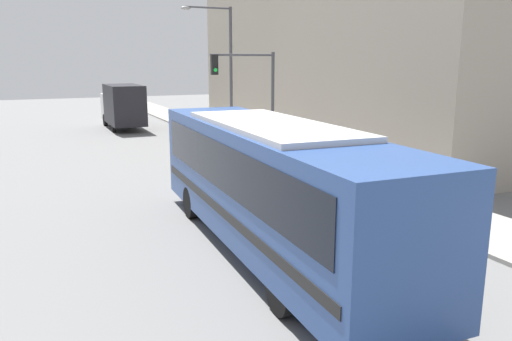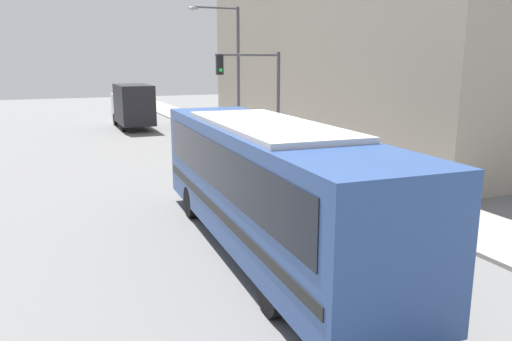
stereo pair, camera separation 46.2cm
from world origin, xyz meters
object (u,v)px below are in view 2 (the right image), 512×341
Objects in this scene: parking_meter at (271,141)px; street_lamp at (232,63)px; city_bus at (266,178)px; delivery_truck at (132,105)px; fire_hydrant at (323,168)px; traffic_light_pole at (257,86)px.

street_lamp is at bearing 91.58° from parking_meter.
city_bus is at bearing -107.48° from street_lamp.
delivery_truck is 0.86× the size of street_lamp.
fire_hydrant is 0.66× the size of parking_meter.
city_bus is 2.24× the size of traffic_light_pole.
city_bus reaches higher than fire_hydrant.
traffic_light_pole is (4.42, 10.98, 1.73)m from city_bus.
city_bus reaches higher than parking_meter.
delivery_truck is 10.86m from street_lamp.
city_bus is at bearing -91.98° from delivery_truck.
delivery_truck is 20.39m from fire_hydrant.
traffic_light_pole reaches higher than delivery_truck.
traffic_light_pole is at bearing -154.27° from parking_meter.
street_lamp is (-0.15, 5.25, 3.82)m from parking_meter.
fire_hydrant is (4.50, -19.85, -1.22)m from delivery_truck.
traffic_light_pole is at bearing 101.96° from fire_hydrant.
delivery_truck is 5.65× the size of parking_meter.
parking_meter is (4.50, -14.73, -0.80)m from delivery_truck.
parking_meter is 0.15× the size of street_lamp.
street_lamp is at bearing 90.80° from fire_hydrant.
delivery_truck is at bearing 90.38° from city_bus.
traffic_light_pole reaches higher than parking_meter.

